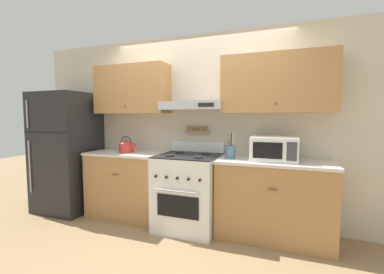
{
  "coord_description": "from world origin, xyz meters",
  "views": [
    {
      "loc": [
        1.16,
        -2.76,
        1.43
      ],
      "look_at": [
        0.05,
        0.25,
        1.18
      ],
      "focal_mm": 24.0,
      "sensor_mm": 36.0,
      "label": 1
    }
  ],
  "objects_px": {
    "stove_range": "(188,191)",
    "utensil_crock": "(230,152)",
    "tea_kettle": "(126,146)",
    "microwave": "(274,149)",
    "refrigerator": "(67,152)"
  },
  "relations": [
    {
      "from": "refrigerator",
      "to": "utensil_crock",
      "type": "bearing_deg",
      "value": 1.58
    },
    {
      "from": "refrigerator",
      "to": "utensil_crock",
      "type": "relative_size",
      "value": 5.75
    },
    {
      "from": "tea_kettle",
      "to": "microwave",
      "type": "distance_m",
      "value": 2.0
    },
    {
      "from": "tea_kettle",
      "to": "microwave",
      "type": "xyz_separation_m",
      "value": [
        2.0,
        0.02,
        0.05
      ]
    },
    {
      "from": "stove_range",
      "to": "utensil_crock",
      "type": "relative_size",
      "value": 3.51
    },
    {
      "from": "stove_range",
      "to": "refrigerator",
      "type": "bearing_deg",
      "value": -179.32
    },
    {
      "from": "utensil_crock",
      "to": "tea_kettle",
      "type": "bearing_deg",
      "value": -180.0
    },
    {
      "from": "stove_range",
      "to": "tea_kettle",
      "type": "bearing_deg",
      "value": 177.28
    },
    {
      "from": "microwave",
      "to": "stove_range",
      "type": "bearing_deg",
      "value": -176.48
    },
    {
      "from": "stove_range",
      "to": "utensil_crock",
      "type": "bearing_deg",
      "value": 4.94
    },
    {
      "from": "tea_kettle",
      "to": "stove_range",
      "type": "bearing_deg",
      "value": -2.72
    },
    {
      "from": "microwave",
      "to": "utensil_crock",
      "type": "xyz_separation_m",
      "value": [
        -0.51,
        -0.02,
        -0.05
      ]
    },
    {
      "from": "microwave",
      "to": "utensil_crock",
      "type": "relative_size",
      "value": 1.66
    },
    {
      "from": "tea_kettle",
      "to": "utensil_crock",
      "type": "relative_size",
      "value": 0.82
    },
    {
      "from": "stove_range",
      "to": "utensil_crock",
      "type": "distance_m",
      "value": 0.75
    }
  ]
}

